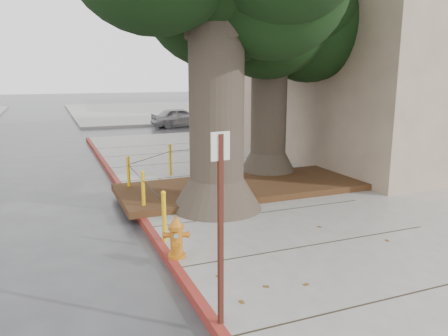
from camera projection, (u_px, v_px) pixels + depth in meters
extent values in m
plane|color=#28282B|center=(289.00, 257.00, 7.60)|extent=(140.00, 140.00, 0.00)
cube|color=slate|center=(432.00, 187.00, 12.06)|extent=(16.00, 26.00, 0.15)
cube|color=slate|center=(170.00, 111.00, 36.97)|extent=(16.00, 20.00, 0.15)
cube|color=maroon|center=(145.00, 223.00, 9.12)|extent=(0.14, 26.00, 0.16)
cube|color=black|center=(243.00, 187.00, 11.42)|extent=(6.40, 2.60, 0.16)
cube|color=tan|center=(399.00, 27.00, 17.92)|extent=(12.00, 13.00, 10.00)
cube|color=silver|center=(299.00, 57.00, 36.08)|extent=(10.00, 10.00, 9.00)
cube|color=slate|center=(319.00, 44.00, 43.41)|extent=(12.00, 14.00, 12.00)
cone|color=#4C3F33|center=(217.00, 193.00, 9.83)|extent=(2.04, 2.04, 0.70)
cylinder|color=#4C3F33|center=(216.00, 102.00, 9.41)|extent=(1.20, 1.20, 4.22)
cone|color=#4C3F33|center=(268.00, 164.00, 13.05)|extent=(1.77, 1.77, 0.70)
cylinder|color=#4C3F33|center=(269.00, 102.00, 12.67)|extent=(1.04, 1.04, 3.84)
sphere|color=black|center=(298.00, 10.00, 12.87)|extent=(3.00, 3.00, 3.00)
cylinder|color=#E3A90C|center=(164.00, 217.00, 7.87)|extent=(0.08, 0.08, 0.90)
sphere|color=#E3A90C|center=(163.00, 193.00, 7.77)|extent=(0.09, 0.09, 0.09)
cylinder|color=#E3A90C|center=(143.00, 193.00, 9.50)|extent=(0.08, 0.08, 0.90)
sphere|color=#E3A90C|center=(143.00, 172.00, 9.40)|extent=(0.09, 0.09, 0.09)
cylinder|color=#E3A90C|center=(129.00, 175.00, 11.13)|extent=(0.08, 0.08, 0.90)
sphere|color=#E3A90C|center=(128.00, 158.00, 11.03)|extent=(0.09, 0.09, 0.09)
cylinder|color=#E3A90C|center=(170.00, 160.00, 13.04)|extent=(0.08, 0.08, 0.90)
sphere|color=#E3A90C|center=(170.00, 145.00, 12.94)|extent=(0.09, 0.09, 0.09)
cylinder|color=#E3A90C|center=(235.00, 154.00, 14.03)|extent=(0.08, 0.08, 0.90)
sphere|color=#E3A90C|center=(235.00, 140.00, 13.93)|extent=(0.09, 0.09, 0.09)
cylinder|color=black|center=(152.00, 191.00, 8.62)|extent=(0.02, 1.80, 0.02)
cylinder|color=black|center=(135.00, 172.00, 10.26)|extent=(0.02, 1.80, 0.02)
cylinder|color=black|center=(151.00, 158.00, 12.03)|extent=(1.51, 1.51, 0.02)
cylinder|color=black|center=(204.00, 149.00, 13.47)|extent=(2.20, 0.22, 0.02)
cylinder|color=#C26A13|center=(177.00, 255.00, 7.24)|extent=(0.37, 0.37, 0.06)
cylinder|color=#C26A13|center=(176.00, 241.00, 7.19)|extent=(0.26, 0.26, 0.47)
cylinder|color=#C26A13|center=(176.00, 227.00, 7.13)|extent=(0.34, 0.34, 0.07)
cone|color=#C26A13|center=(176.00, 222.00, 7.12)|extent=(0.32, 0.32, 0.13)
cylinder|color=#C26A13|center=(176.00, 217.00, 7.10)|extent=(0.07, 0.07, 0.05)
cylinder|color=#C26A13|center=(169.00, 235.00, 7.15)|extent=(0.15, 0.12, 0.08)
cylinder|color=#C26A13|center=(184.00, 235.00, 7.17)|extent=(0.15, 0.12, 0.08)
cylinder|color=#C26A13|center=(176.00, 244.00, 7.08)|extent=(0.16, 0.16, 0.12)
cube|color=#5999D8|center=(176.00, 236.00, 7.06)|extent=(0.06, 0.02, 0.07)
cube|color=#471911|center=(221.00, 233.00, 5.08)|extent=(0.06, 0.06, 2.33)
cube|color=silver|center=(220.00, 146.00, 4.86)|extent=(0.23, 0.04, 0.33)
imported|color=#95959A|center=(180.00, 117.00, 26.13)|extent=(3.45, 1.49, 1.16)
imported|color=maroon|center=(298.00, 114.00, 28.55)|extent=(3.52, 1.26, 1.16)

